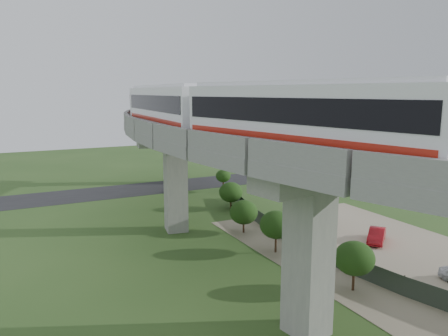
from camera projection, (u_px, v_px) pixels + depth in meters
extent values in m
plane|color=#2E4E1F|center=(213.00, 269.00, 33.68)|extent=(160.00, 160.00, 0.00)
cube|color=gray|center=(367.00, 248.00, 38.14)|extent=(18.00, 26.00, 0.04)
cube|color=#232326|center=(120.00, 191.00, 60.05)|extent=(60.00, 8.00, 0.03)
cube|color=#99968E|center=(177.00, 155.00, 64.96)|extent=(2.86, 2.93, 8.40)
cube|color=#99968E|center=(176.00, 123.00, 64.13)|extent=(7.21, 5.74, 1.20)
cube|color=#99968E|center=(176.00, 189.00, 42.52)|extent=(2.35, 2.51, 8.40)
cube|color=#99968E|center=(175.00, 140.00, 41.69)|extent=(7.31, 3.58, 1.20)
cube|color=#99968E|center=(308.00, 262.00, 24.20)|extent=(2.35, 2.51, 8.40)
cube|color=#99968E|center=(311.00, 177.00, 23.37)|extent=(7.31, 3.58, 1.20)
cube|color=gray|center=(169.00, 119.00, 58.03)|extent=(16.42, 20.91, 0.80)
cube|color=gray|center=(137.00, 112.00, 57.83)|extent=(8.66, 17.08, 1.00)
cube|color=gray|center=(202.00, 112.00, 57.92)|extent=(8.66, 17.08, 1.00)
cube|color=brown|center=(153.00, 115.00, 57.93)|extent=(10.68, 18.08, 0.12)
cube|color=black|center=(153.00, 114.00, 57.91)|extent=(9.69, 17.59, 0.12)
cube|color=brown|center=(186.00, 115.00, 57.97)|extent=(10.68, 18.08, 0.12)
cube|color=black|center=(186.00, 114.00, 57.95)|extent=(9.69, 17.59, 0.12)
cube|color=gray|center=(177.00, 130.00, 40.29)|extent=(11.77, 20.03, 0.80)
cube|color=gray|center=(130.00, 122.00, 38.82)|extent=(3.22, 18.71, 1.00)
cube|color=gray|center=(221.00, 120.00, 41.45)|extent=(3.22, 18.71, 1.00)
cube|color=brown|center=(153.00, 126.00, 39.54)|extent=(5.44, 19.05, 0.12)
cube|color=black|center=(153.00, 125.00, 39.52)|extent=(4.35, 18.88, 0.12)
cube|color=brown|center=(200.00, 125.00, 40.88)|extent=(5.44, 19.05, 0.12)
cube|color=black|center=(200.00, 124.00, 40.86)|extent=(4.35, 18.88, 0.12)
cube|color=gray|center=(294.00, 156.00, 24.24)|extent=(11.77, 20.03, 0.80)
cube|color=gray|center=(232.00, 146.00, 21.62)|extent=(3.22, 18.71, 1.00)
cube|color=gray|center=(345.00, 136.00, 26.55)|extent=(3.22, 18.71, 1.00)
cube|color=brown|center=(264.00, 151.00, 22.90)|extent=(5.44, 19.05, 0.12)
cube|color=black|center=(264.00, 149.00, 22.88)|extent=(4.35, 18.88, 0.12)
cube|color=brown|center=(322.00, 145.00, 25.42)|extent=(5.44, 19.05, 0.12)
cube|color=black|center=(322.00, 143.00, 25.40)|extent=(4.35, 18.88, 0.12)
cube|color=white|center=(302.00, 119.00, 20.56)|extent=(5.54, 15.24, 3.20)
cube|color=white|center=(303.00, 83.00, 20.27)|extent=(4.87, 14.40, 0.22)
cube|color=black|center=(302.00, 110.00, 20.48)|extent=(5.49, 14.66, 1.15)
cube|color=#B32011|center=(301.00, 135.00, 20.69)|extent=(5.49, 14.66, 0.30)
cube|color=black|center=(301.00, 150.00, 20.81)|extent=(4.32, 12.88, 0.28)
cube|color=white|center=(169.00, 109.00, 33.73)|extent=(3.54, 15.13, 3.20)
cube|color=white|center=(168.00, 86.00, 33.44)|extent=(2.96, 14.35, 0.22)
cube|color=black|center=(168.00, 103.00, 33.65)|extent=(3.57, 14.53, 1.15)
cube|color=#B32011|center=(169.00, 118.00, 33.86)|extent=(3.57, 14.53, 0.30)
cube|color=black|center=(169.00, 127.00, 33.98)|extent=(2.62, 12.84, 0.28)
cube|color=white|center=(146.00, 103.00, 48.43)|extent=(7.11, 15.11, 3.20)
cube|color=white|center=(145.00, 88.00, 48.14)|extent=(6.37, 14.24, 0.22)
cube|color=black|center=(146.00, 99.00, 48.35)|extent=(6.99, 14.56, 1.15)
cube|color=#B32011|center=(146.00, 110.00, 48.56)|extent=(6.99, 14.56, 0.30)
cube|color=black|center=(146.00, 117.00, 48.68)|extent=(5.67, 12.73, 0.28)
cube|color=white|center=(161.00, 101.00, 63.75)|extent=(10.24, 14.15, 3.20)
cube|color=white|center=(161.00, 89.00, 63.45)|extent=(9.38, 13.23, 0.22)
cube|color=black|center=(161.00, 97.00, 63.67)|extent=(9.97, 13.68, 1.15)
cube|color=#B32011|center=(161.00, 106.00, 63.88)|extent=(9.97, 13.68, 0.30)
cube|color=black|center=(161.00, 111.00, 64.00)|extent=(8.37, 11.82, 0.28)
cylinder|color=#2D382D|center=(235.00, 193.00, 55.96)|extent=(0.08, 0.08, 1.50)
cube|color=#2D382D|center=(238.00, 197.00, 53.53)|extent=(1.69, 4.77, 1.40)
cylinder|color=#2D382D|center=(241.00, 202.00, 51.13)|extent=(0.08, 0.08, 1.50)
cube|color=#2D382D|center=(247.00, 208.00, 48.75)|extent=(1.23, 4.91, 1.40)
cylinder|color=#2D382D|center=(254.00, 213.00, 46.39)|extent=(0.08, 0.08, 1.50)
cube|color=#2D382D|center=(262.00, 220.00, 44.06)|extent=(0.75, 4.99, 1.40)
cylinder|color=#2D382D|center=(273.00, 227.00, 41.77)|extent=(0.08, 0.08, 1.50)
cube|color=#2D382D|center=(287.00, 235.00, 39.53)|extent=(0.27, 5.04, 1.40)
cylinder|color=#2D382D|center=(303.00, 243.00, 37.33)|extent=(0.08, 0.08, 1.50)
cube|color=#2D382D|center=(322.00, 252.00, 35.19)|extent=(0.27, 5.04, 1.40)
cylinder|color=#2D382D|center=(345.00, 262.00, 33.10)|extent=(0.08, 0.08, 1.50)
cube|color=#2D382D|center=(372.00, 274.00, 31.07)|extent=(0.75, 4.99, 1.40)
cylinder|color=#2D382D|center=(404.00, 286.00, 29.11)|extent=(0.08, 0.08, 1.50)
cube|color=#2D382D|center=(441.00, 299.00, 27.23)|extent=(1.23, 4.91, 1.40)
cylinder|color=#382314|center=(223.00, 186.00, 59.57)|extent=(0.18, 0.18, 1.61)
ellipsoid|color=#173811|center=(223.00, 176.00, 59.33)|extent=(2.03, 2.03, 1.73)
cylinder|color=#382314|center=(231.00, 204.00, 50.98)|extent=(0.18, 0.18, 1.18)
ellipsoid|color=#173811|center=(231.00, 192.00, 50.74)|extent=(2.75, 2.75, 2.34)
cylinder|color=#382314|center=(244.00, 227.00, 42.27)|extent=(0.18, 0.18, 1.25)
ellipsoid|color=#173811|center=(244.00, 212.00, 42.02)|extent=(2.74, 2.74, 2.33)
cylinder|color=#382314|center=(276.00, 243.00, 37.05)|extent=(0.18, 0.18, 1.64)
ellipsoid|color=#173811|center=(276.00, 225.00, 36.76)|extent=(2.78, 2.78, 2.37)
cylinder|color=#382314|center=(353.00, 280.00, 29.95)|extent=(0.18, 0.18, 1.53)
ellipsoid|color=#173811|center=(355.00, 258.00, 29.68)|extent=(2.74, 2.74, 2.33)
imported|color=#9E0E15|center=(377.00, 235.00, 39.57)|extent=(3.84, 3.46, 1.27)
imported|color=black|center=(305.00, 211.00, 47.53)|extent=(5.10, 3.73, 1.37)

